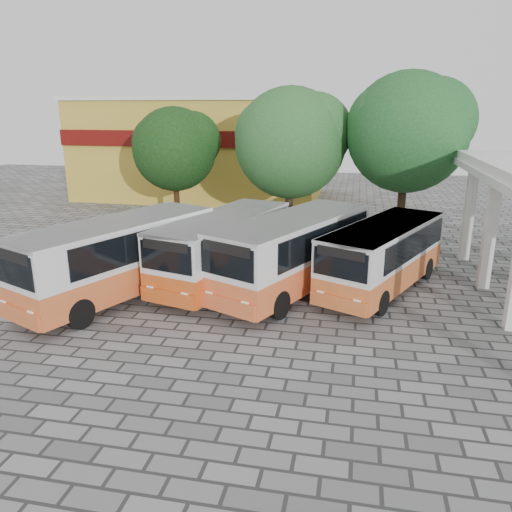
% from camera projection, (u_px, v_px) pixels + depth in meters
% --- Properties ---
extents(ground, '(90.00, 90.00, 0.00)m').
position_uv_depth(ground, '(282.00, 331.00, 17.36)').
color(ground, '#5B5B5B').
rests_on(ground, ground).
extents(shophouse_block, '(20.40, 10.40, 8.30)m').
position_uv_depth(shophouse_block, '(202.00, 148.00, 42.67)').
color(shophouse_block, gold).
rests_on(shophouse_block, ground).
extents(bus_far_left, '(5.91, 9.43, 3.17)m').
position_uv_depth(bus_far_left, '(118.00, 254.00, 20.00)').
color(bus_far_left, '#C85727').
rests_on(bus_far_left, ground).
extents(bus_centre_left, '(4.65, 8.84, 3.01)m').
position_uv_depth(bus_centre_left, '(224.00, 244.00, 21.78)').
color(bus_centre_left, '#C44A13').
rests_on(bus_centre_left, ground).
extents(bus_centre_right, '(6.10, 9.44, 3.17)m').
position_uv_depth(bus_centre_right, '(294.00, 249.00, 20.75)').
color(bus_centre_right, '#D45929').
rests_on(bus_centre_right, ground).
extents(bus_far_right, '(5.52, 8.52, 2.86)m').
position_uv_depth(bus_far_right, '(384.00, 253.00, 20.84)').
color(bus_far_right, '#CB5C27').
rests_on(bus_far_right, ground).
extents(tree_left, '(5.79, 5.52, 7.58)m').
position_uv_depth(tree_left, '(176.00, 146.00, 32.98)').
color(tree_left, '#3E2510').
rests_on(tree_left, ground).
extents(tree_middle, '(6.96, 6.63, 8.74)m').
position_uv_depth(tree_middle, '(292.00, 139.00, 29.81)').
color(tree_middle, '#372718').
rests_on(tree_middle, ground).
extents(tree_right, '(7.06, 6.72, 9.50)m').
position_uv_depth(tree_right, '(409.00, 128.00, 27.82)').
color(tree_right, '#3B2D1A').
rests_on(tree_right, ground).
extents(parked_car, '(4.10, 4.73, 1.21)m').
position_uv_depth(parked_car, '(20.00, 270.00, 22.04)').
color(parked_car, black).
rests_on(parked_car, ground).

